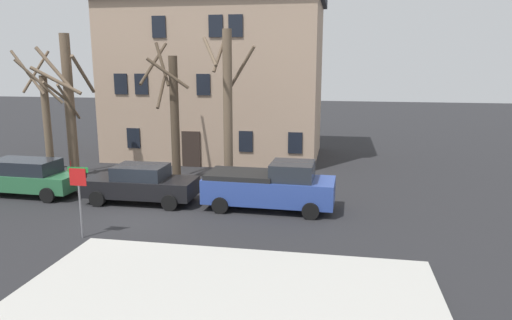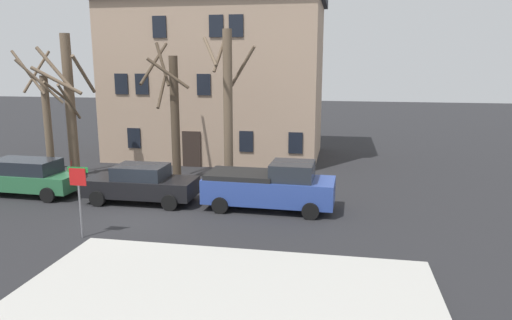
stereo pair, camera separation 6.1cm
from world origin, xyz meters
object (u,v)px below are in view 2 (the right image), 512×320
object	(u,v)px
tree_bare_end	(228,106)
bicycle_leaning	(75,173)
tree_bare_near	(48,119)
car_black_sedan	(142,184)
building_main	(217,67)
tree_bare_mid	(70,103)
street_sign_pole	(79,188)
pickup_truck_blue	(270,186)
tree_bare_far	(173,112)
car_green_wagon	(27,176)

from	to	relation	value
tree_bare_end	bicycle_leaning	xyz separation A→B (m)	(-8.24, -0.09, -3.64)
tree_bare_near	car_black_sedan	world-z (taller)	tree_bare_near
building_main	tree_bare_mid	bearing A→B (deg)	-130.50
tree_bare_mid	street_sign_pole	world-z (taller)	tree_bare_mid
tree_bare_end	car_black_sedan	distance (m)	5.47
tree_bare_mid	tree_bare_near	bearing A→B (deg)	-120.84
tree_bare_mid	pickup_truck_blue	world-z (taller)	tree_bare_mid
tree_bare_far	car_green_wagon	bearing A→B (deg)	-146.36
street_sign_pole	building_main	bearing A→B (deg)	86.93
tree_bare_far	car_green_wagon	distance (m)	7.41
tree_bare_end	pickup_truck_blue	distance (m)	5.03
building_main	pickup_truck_blue	xyz separation A→B (m)	(5.16, -11.10, -4.79)
tree_bare_end	car_green_wagon	world-z (taller)	tree_bare_end
tree_bare_near	car_green_wagon	xyz separation A→B (m)	(0.58, -2.75, -2.34)
tree_bare_near	tree_bare_end	bearing A→B (deg)	1.59
tree_bare_near	tree_bare_end	xyz separation A→B (m)	(9.39, 0.26, 0.79)
car_black_sedan	street_sign_pole	xyz separation A→B (m)	(-0.30, -4.42, 0.95)
car_green_wagon	street_sign_pole	bearing A→B (deg)	-40.41
pickup_truck_blue	tree_bare_end	bearing A→B (deg)	129.22
building_main	tree_bare_far	size ratio (longest dim) A/B	1.93
tree_bare_end	pickup_truck_blue	world-z (taller)	tree_bare_end
car_black_sedan	bicycle_leaning	size ratio (longest dim) A/B	2.80
building_main	car_green_wagon	bearing A→B (deg)	-119.40
building_main	car_black_sedan	distance (m)	12.20
pickup_truck_blue	street_sign_pole	world-z (taller)	street_sign_pole
tree_bare_mid	street_sign_pole	distance (m)	10.14
tree_bare_near	car_green_wagon	bearing A→B (deg)	-78.18
car_green_wagon	bicycle_leaning	xyz separation A→B (m)	(0.58, 2.91, -0.51)
tree_bare_near	tree_bare_mid	size ratio (longest dim) A/B	0.88
building_main	tree_bare_mid	xyz separation A→B (m)	(-6.14, -7.19, -1.82)
building_main	car_green_wagon	xyz separation A→B (m)	(-6.20, -11.00, -4.89)
building_main	tree_bare_end	xyz separation A→B (m)	(2.62, -7.99, -1.76)
street_sign_pole	bicycle_leaning	distance (m)	8.99
building_main	bicycle_leaning	xyz separation A→B (m)	(-5.62, -8.08, -5.40)
tree_bare_end	pickup_truck_blue	xyz separation A→B (m)	(2.54, -3.11, -3.03)
car_green_wagon	street_sign_pole	xyz separation A→B (m)	(5.36, -4.56, 0.91)
car_black_sedan	pickup_truck_blue	xyz separation A→B (m)	(5.69, 0.04, 0.15)
car_black_sedan	pickup_truck_blue	bearing A→B (deg)	0.42
street_sign_pole	bicycle_leaning	world-z (taller)	street_sign_pole
tree_bare_mid	bicycle_leaning	xyz separation A→B (m)	(0.52, -0.89, -3.58)
car_green_wagon	car_black_sedan	distance (m)	5.67
tree_bare_end	bicycle_leaning	size ratio (longest dim) A/B	4.43
building_main	pickup_truck_blue	bearing A→B (deg)	-65.09
bicycle_leaning	street_sign_pole	bearing A→B (deg)	-57.38
tree_bare_mid	tree_bare_far	distance (m)	5.70
street_sign_pole	bicycle_leaning	xyz separation A→B (m)	(-4.79, 7.48, -1.42)
tree_bare_mid	pickup_truck_blue	distance (m)	12.32
tree_bare_far	street_sign_pole	bearing A→B (deg)	-92.63
tree_bare_near	tree_bare_end	distance (m)	9.42
building_main	bicycle_leaning	distance (m)	11.23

